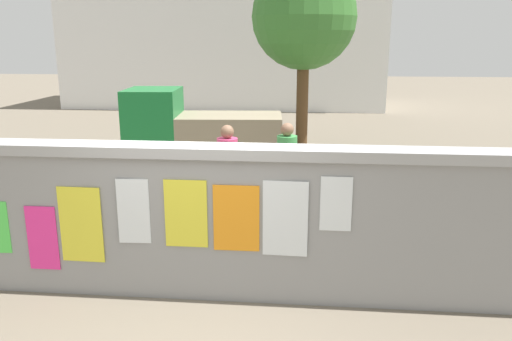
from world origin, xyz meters
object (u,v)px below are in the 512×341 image
motorcycle (344,170)px  auto_rickshaw_truck (196,129)px  person_walking (287,160)px  bicycle_far (10,218)px  tree_roadside (304,18)px  bicycle_near (429,206)px  person_bystander (228,163)px

motorcycle → auto_rickshaw_truck: bearing=151.7°
motorcycle → person_walking: 1.93m
auto_rickshaw_truck → motorcycle: size_ratio=1.96×
bicycle_far → tree_roadside: (4.29, 7.74, 3.17)m
auto_rickshaw_truck → motorcycle: (3.34, -1.80, -0.44)m
person_walking → tree_roadside: (0.20, 6.18, 2.55)m
bicycle_near → person_walking: size_ratio=1.06×
bicycle_far → person_bystander: (3.12, 1.25, 0.62)m
motorcycle → person_bystander: person_bystander is taller
bicycle_far → auto_rickshaw_truck: bearing=69.5°
bicycle_far → person_walking: bearing=20.9°
bicycle_near → tree_roadside: tree_roadside is taller
person_walking → person_bystander: same height
auto_rickshaw_truck → person_walking: size_ratio=2.29×
person_bystander → tree_roadside: bearing=79.8°
auto_rickshaw_truck → tree_roadside: 4.61m
bicycle_near → person_walking: (-2.32, 0.35, 0.62)m
person_bystander → tree_roadside: (1.17, 6.49, 2.55)m
motorcycle → bicycle_near: 2.23m
bicycle_far → person_walking: size_ratio=1.03×
bicycle_near → tree_roadside: (-2.11, 6.53, 3.17)m
person_bystander → tree_roadside: size_ratio=0.32×
person_walking → person_bystander: (-0.96, -0.31, 0.00)m
auto_rickshaw_truck → bicycle_near: size_ratio=2.17×
auto_rickshaw_truck → motorcycle: bearing=-28.3°
tree_roadside → person_bystander: bearing=-100.2°
motorcycle → person_walking: (-1.08, -1.51, 0.52)m
bicycle_near → person_bystander: (-3.28, 0.04, 0.62)m
auto_rickshaw_truck → person_bystander: (1.30, -3.62, 0.09)m
motorcycle → tree_roadside: tree_roadside is taller
motorcycle → tree_roadside: size_ratio=0.38×
auto_rickshaw_truck → tree_roadside: (2.46, 2.87, 2.64)m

